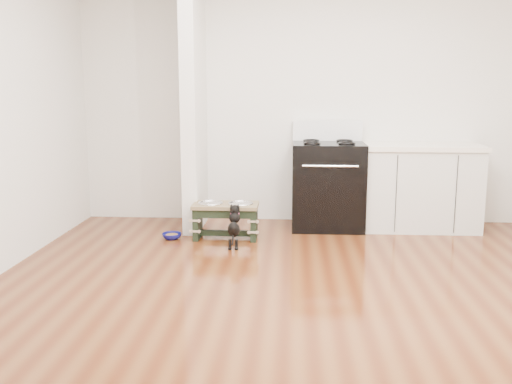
# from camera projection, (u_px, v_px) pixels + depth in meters

# --- Properties ---
(ground) EXTENTS (5.00, 5.00, 0.00)m
(ground) POSITION_uv_depth(u_px,v_px,m) (309.00, 299.00, 4.11)
(ground) COLOR #4D210D
(ground) RESTS_ON ground
(room_shell) EXTENTS (5.00, 5.00, 5.00)m
(room_shell) POSITION_uv_depth(u_px,v_px,m) (313.00, 70.00, 3.82)
(room_shell) COLOR silver
(room_shell) RESTS_ON ground
(partition_wall) EXTENTS (0.15, 0.80, 2.70)m
(partition_wall) POSITION_uv_depth(u_px,v_px,m) (194.00, 102.00, 6.00)
(partition_wall) COLOR silver
(partition_wall) RESTS_ON ground
(oven_range) EXTENTS (0.76, 0.69, 1.14)m
(oven_range) POSITION_uv_depth(u_px,v_px,m) (328.00, 184.00, 6.13)
(oven_range) COLOR black
(oven_range) RESTS_ON ground
(cabinet_run) EXTENTS (1.24, 0.64, 0.91)m
(cabinet_run) POSITION_uv_depth(u_px,v_px,m) (420.00, 187.00, 6.09)
(cabinet_run) COLOR silver
(cabinet_run) RESTS_ON ground
(dog_feeder) EXTENTS (0.65, 0.35, 0.37)m
(dog_feeder) POSITION_uv_depth(u_px,v_px,m) (226.00, 214.00, 5.70)
(dog_feeder) COLOR black
(dog_feeder) RESTS_ON ground
(puppy) EXTENTS (0.11, 0.34, 0.40)m
(puppy) POSITION_uv_depth(u_px,v_px,m) (234.00, 225.00, 5.41)
(puppy) COLOR black
(puppy) RESTS_ON ground
(floor_bowl) EXTENTS (0.23, 0.23, 0.06)m
(floor_bowl) POSITION_uv_depth(u_px,v_px,m) (172.00, 236.00, 5.72)
(floor_bowl) COLOR #0D0E5D
(floor_bowl) RESTS_ON ground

